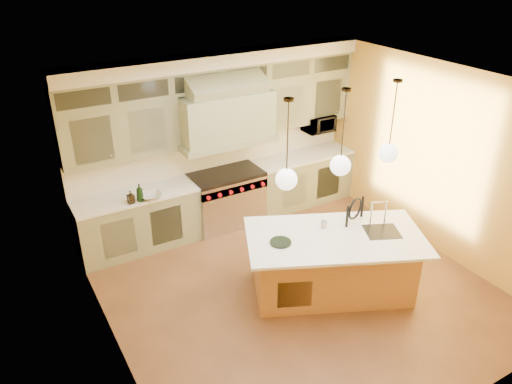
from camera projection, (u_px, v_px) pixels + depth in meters
floor at (297, 289)px, 7.07m from camera, size 5.00×5.00×0.00m
ceiling at (306, 87)px, 5.75m from camera, size 5.00×5.00×0.00m
wall_back at (216, 138)px, 8.34m from camera, size 5.00×0.00×5.00m
wall_front at (459, 310)px, 4.48m from camera, size 5.00×0.00×5.00m
wall_left at (107, 253)px, 5.29m from camera, size 0.00×5.00×5.00m
wall_right at (437, 160)px, 7.53m from camera, size 0.00×5.00×5.00m
back_cabinetry at (223, 145)px, 8.14m from camera, size 5.00×0.77×2.90m
range at (227, 198)px, 8.50m from camera, size 1.20×0.74×0.96m
kitchen_island at (333, 262)px, 6.84m from camera, size 2.65×2.11×1.35m
counter_stool at (362, 236)px, 6.92m from camera, size 0.56×0.56×1.29m
microwave at (319, 123)px, 9.02m from camera, size 0.54×0.37×0.30m
oil_bottle_a at (140, 193)px, 7.37m from camera, size 0.12×0.12×0.28m
oil_bottle_b at (131, 197)px, 7.33m from camera, size 0.11×0.11×0.20m
fruit_bowl at (151, 196)px, 7.50m from camera, size 0.33×0.33×0.08m
cup at (324, 224)px, 6.78m from camera, size 0.10×0.10×0.09m
pendant_left at (286, 177)px, 5.81m from camera, size 0.26×0.26×1.11m
pendant_center at (341, 163)px, 6.17m from camera, size 0.26×0.26×1.11m
pendant_right at (389, 151)px, 6.53m from camera, size 0.26×0.26×1.11m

